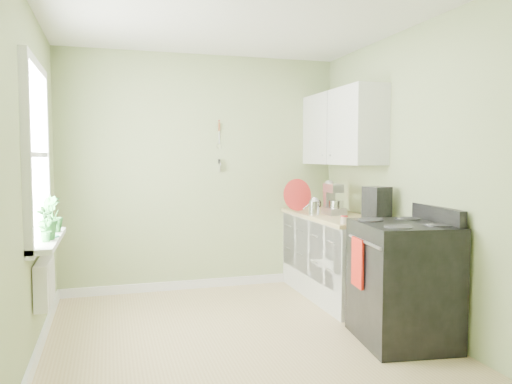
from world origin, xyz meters
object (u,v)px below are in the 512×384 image
object	(u,v)px
stand_mixer	(333,200)
coffee_maker	(377,205)
kettle	(314,206)
stove	(403,281)

from	to	relation	value
stand_mixer	coffee_maker	world-z (taller)	stand_mixer
coffee_maker	kettle	bearing A→B (deg)	115.43
kettle	coffee_maker	world-z (taller)	coffee_maker
stand_mixer	stove	bearing A→B (deg)	-90.60
kettle	coffee_maker	size ratio (longest dim) A/B	0.56
stand_mixer	coffee_maker	xyz separation A→B (m)	(0.11, -0.71, 0.00)
stand_mixer	coffee_maker	distance (m)	0.72
stove	kettle	size ratio (longest dim) A/B	5.87
kettle	coffee_maker	bearing A→B (deg)	-64.57
coffee_maker	stove	bearing A→B (deg)	-101.01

